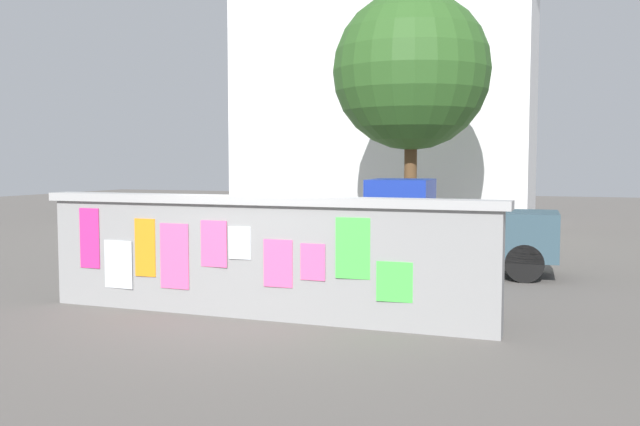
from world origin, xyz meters
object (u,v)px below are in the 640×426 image
(bicycle_far, at_px, (202,265))
(tree_roadside, at_px, (411,72))
(bicycle_near, at_px, (324,268))
(motorcycle, at_px, (258,246))
(auto_rickshaw_truck, at_px, (451,228))
(person_walking, at_px, (404,247))

(bicycle_far, bearing_deg, tree_roadside, 75.77)
(bicycle_near, bearing_deg, motorcycle, 140.28)
(auto_rickshaw_truck, height_order, person_walking, auto_rickshaw_truck)
(motorcycle, height_order, person_walking, person_walking)
(bicycle_near, xyz_separation_m, bicycle_far, (-2.16, -0.42, 0.00))
(motorcycle, relative_size, bicycle_far, 1.12)
(motorcycle, bearing_deg, person_walking, -40.54)
(motorcycle, bearing_deg, auto_rickshaw_truck, 10.54)
(motorcycle, xyz_separation_m, tree_roadside, (1.90, 5.68, 4.15))
(auto_rickshaw_truck, height_order, motorcycle, auto_rickshaw_truck)
(auto_rickshaw_truck, height_order, tree_roadside, tree_roadside)
(auto_rickshaw_truck, height_order, bicycle_near, auto_rickshaw_truck)
(motorcycle, xyz_separation_m, person_walking, (3.87, -3.31, 0.52))
(bicycle_near, distance_m, person_walking, 2.48)
(auto_rickshaw_truck, distance_m, motorcycle, 3.94)
(bicycle_far, distance_m, person_walking, 4.18)
(person_walking, bearing_deg, bicycle_near, 138.54)
(tree_roadside, bearing_deg, person_walking, -77.59)
(auto_rickshaw_truck, distance_m, bicycle_far, 4.90)
(auto_rickshaw_truck, xyz_separation_m, person_walking, (0.02, -4.03, 0.09))
(bicycle_far, bearing_deg, bicycle_near, 10.87)
(bicycle_far, bearing_deg, motorcycle, 87.70)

